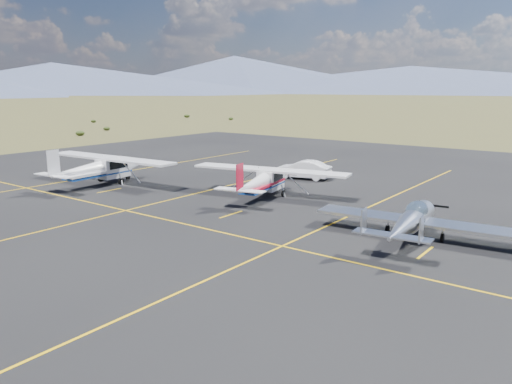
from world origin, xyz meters
TOP-DOWN VIEW (x-y plane):
  - ground at (0.00, 0.00)m, footprint 1600.00×1600.00m
  - apron at (0.00, 7.00)m, footprint 72.00×72.00m
  - aircraft_low_wing at (-1.65, -2.38)m, footprint 7.03×9.77m
  - aircraft_cessna at (1.46, 8.53)m, footprint 6.79×10.75m
  - aircraft_plain at (-2.29, 20.60)m, footprint 7.09×11.81m
  - sedan at (9.00, 10.17)m, footprint 2.43×4.58m

SIDE VIEW (x-z plane):
  - ground at x=0.00m, z-range 0.00..0.00m
  - apron at x=0.00m, z-range -0.01..0.01m
  - sedan at x=9.00m, z-range 0.01..1.44m
  - aircraft_low_wing at x=-1.65m, z-range -0.05..2.07m
  - aircraft_cessna at x=1.46m, z-range -0.15..2.57m
  - aircraft_plain at x=-2.29m, z-range -0.17..2.82m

